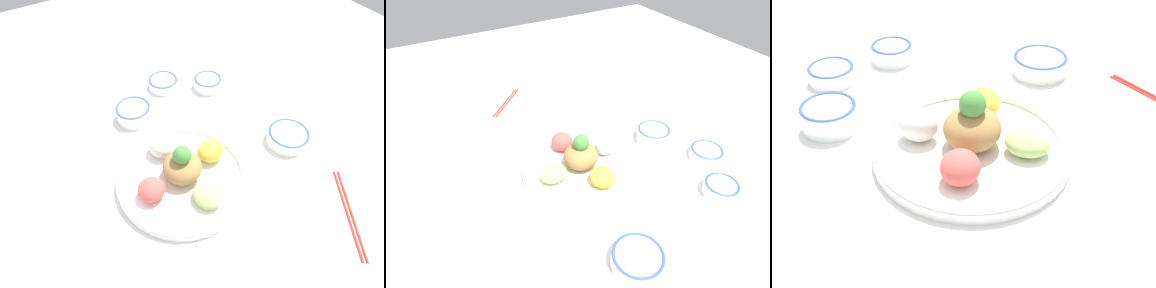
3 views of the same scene
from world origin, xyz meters
The scene contains 7 objects.
ground_plane centered at (0.00, 0.00, 0.00)m, with size 2.40×2.40×0.00m, color white.
salad_platter centered at (-0.04, -0.03, 0.03)m, with size 0.33×0.33×0.12m.
sauce_bowl_red centered at (-0.17, -0.38, 0.02)m, with size 0.09×0.09×0.03m.
rice_bowl_blue centered at (-0.03, -0.30, 0.03)m, with size 0.10×0.10×0.05m.
sauce_bowl_dark centered at (-0.30, -0.30, 0.02)m, with size 0.09×0.09×0.04m.
rice_bowl_plain centered at (-0.35, 0.01, 0.02)m, with size 0.11×0.11×0.04m.
chopsticks_pair_far centered at (-0.32, 0.26, 0.00)m, with size 0.15×0.21×0.01m.
Camera 1 is at (0.19, 0.38, 0.68)m, focal length 30.00 mm.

